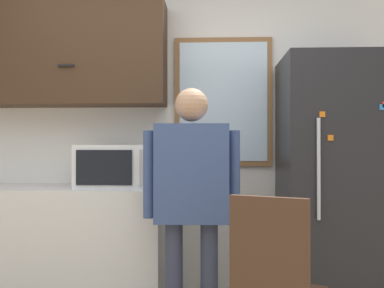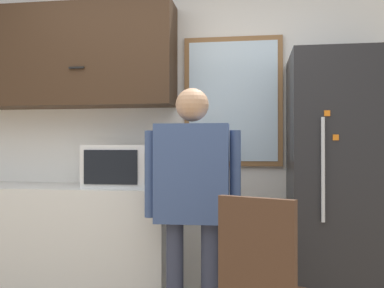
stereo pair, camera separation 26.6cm
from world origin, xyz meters
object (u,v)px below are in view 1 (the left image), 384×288
Objects in this scene: refrigerator at (337,187)px; chair at (275,284)px; microwave at (117,166)px; person at (192,187)px.

chair is at bearing -121.16° from refrigerator.
microwave is 0.72m from person.
refrigerator reaches higher than chair.
refrigerator reaches higher than person.
chair is at bearing -44.04° from microwave.
person is 1.62× the size of chair.
microwave is 1.50m from chair.
refrigerator is 1.89× the size of chair.
refrigerator is (1.60, -0.01, -0.15)m from microwave.
microwave is at bearing -20.21° from chair.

